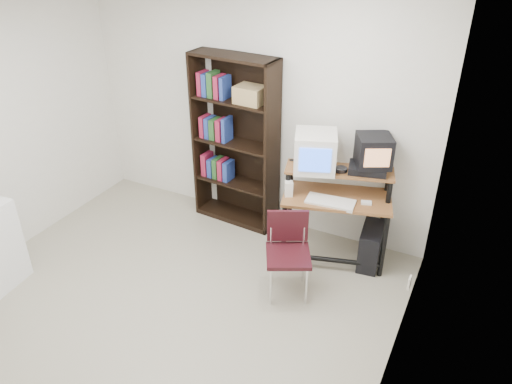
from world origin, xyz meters
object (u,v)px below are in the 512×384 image
at_px(crt_tv, 374,151).
at_px(computer_desk, 337,201).
at_px(crt_monitor, 315,151).
at_px(school_chair, 288,246).
at_px(bookshelf, 236,140).
at_px(pc_tower, 371,246).

bearing_deg(crt_tv, computer_desk, -172.10).
relative_size(crt_monitor, school_chair, 0.63).
relative_size(crt_tv, bookshelf, 0.22).
bearing_deg(pc_tower, school_chair, -136.20).
height_order(crt_tv, bookshelf, bookshelf).
distance_m(computer_desk, pc_tower, 0.60).
xyz_separation_m(pc_tower, bookshelf, (-1.65, 0.19, 0.78)).
distance_m(computer_desk, crt_tv, 0.62).
height_order(crt_monitor, pc_tower, crt_monitor).
bearing_deg(school_chair, computer_desk, 45.17).
bearing_deg(computer_desk, school_chair, -123.84).
xyz_separation_m(crt_tv, pc_tower, (0.12, -0.13, -0.99)).
relative_size(computer_desk, bookshelf, 0.60).
xyz_separation_m(computer_desk, crt_monitor, (-0.26, 0.01, 0.49)).
bearing_deg(school_chair, crt_monitor, 66.17).
bearing_deg(pc_tower, crt_monitor, 176.80).
height_order(computer_desk, crt_tv, crt_tv).
bearing_deg(crt_tv, school_chair, -146.13).
distance_m(computer_desk, crt_monitor, 0.55).
xyz_separation_m(crt_monitor, school_chair, (0.04, -0.70, -0.66)).
relative_size(crt_monitor, crt_tv, 1.20).
xyz_separation_m(computer_desk, bookshelf, (-1.27, 0.24, 0.32)).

